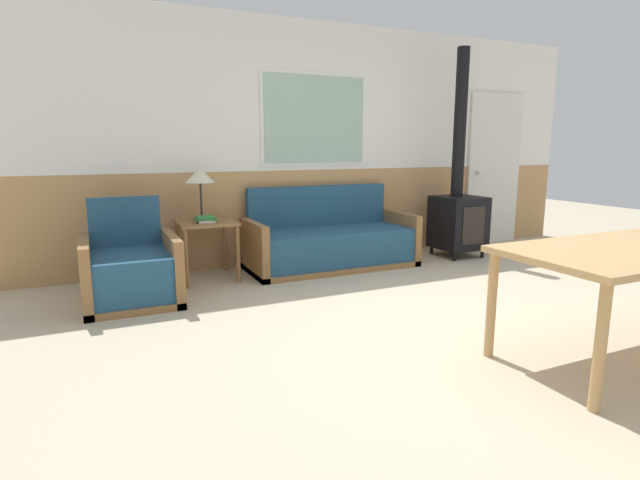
% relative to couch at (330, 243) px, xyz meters
% --- Properties ---
extents(ground_plane, '(16.00, 16.00, 0.00)m').
position_rel_couch_xyz_m(ground_plane, '(0.17, -2.18, -0.27)').
color(ground_plane, beige).
extents(wall_back, '(7.20, 0.09, 2.70)m').
position_rel_couch_xyz_m(wall_back, '(0.16, 0.45, 1.09)').
color(wall_back, tan).
rests_on(wall_back, ground_plane).
extents(couch, '(1.86, 0.79, 0.88)m').
position_rel_couch_xyz_m(couch, '(0.00, 0.00, 0.00)').
color(couch, olive).
rests_on(couch, ground_plane).
extents(armchair, '(0.78, 0.85, 0.88)m').
position_rel_couch_xyz_m(armchair, '(-2.12, -0.42, -0.00)').
color(armchair, olive).
rests_on(armchair, ground_plane).
extents(side_table, '(0.56, 0.56, 0.60)m').
position_rel_couch_xyz_m(side_table, '(-1.36, 0.05, 0.23)').
color(side_table, olive).
rests_on(side_table, ground_plane).
extents(table_lamp, '(0.29, 0.29, 0.52)m').
position_rel_couch_xyz_m(table_lamp, '(-1.38, 0.15, 0.76)').
color(table_lamp, '#262628').
rests_on(table_lamp, side_table).
extents(book_stack, '(0.23, 0.15, 0.07)m').
position_rel_couch_xyz_m(book_stack, '(-1.38, -0.05, 0.36)').
color(book_stack, white).
rests_on(book_stack, side_table).
extents(wood_stove, '(0.53, 0.55, 2.46)m').
position_rel_couch_xyz_m(wood_stove, '(1.66, -0.14, 0.35)').
color(wood_stove, black).
rests_on(wood_stove, ground_plane).
extents(entry_door, '(0.89, 0.09, 2.03)m').
position_rel_couch_xyz_m(entry_door, '(2.69, 0.40, 0.75)').
color(entry_door, silver).
rests_on(entry_door, ground_plane).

